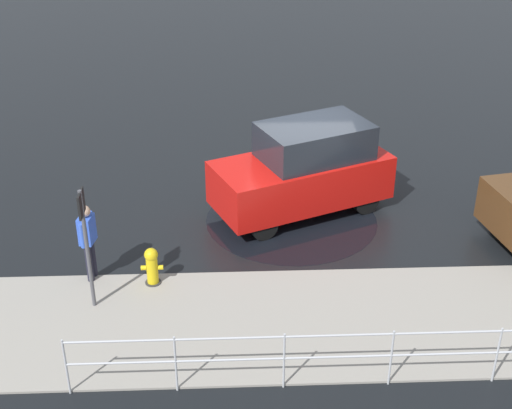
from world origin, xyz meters
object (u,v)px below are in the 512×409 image
(sign_post, at_px, (85,233))
(fire_hydrant, at_px, (152,267))
(pedestrian, at_px, (88,237))
(moving_hatchback, at_px, (305,170))

(sign_post, bearing_deg, fire_hydrant, -146.52)
(fire_hydrant, distance_m, pedestrian, 1.33)
(fire_hydrant, bearing_deg, pedestrian, -10.60)
(moving_hatchback, bearing_deg, sign_post, 39.92)
(pedestrian, bearing_deg, moving_hatchback, -149.07)
(fire_hydrant, bearing_deg, sign_post, 33.48)
(sign_post, bearing_deg, moving_hatchback, -140.08)
(moving_hatchback, relative_size, pedestrian, 2.63)
(moving_hatchback, xyz_separation_m, sign_post, (4.19, 3.51, 0.55))
(moving_hatchback, distance_m, fire_hydrant, 4.30)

